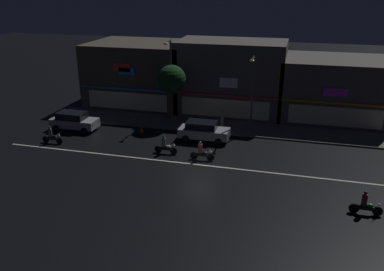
{
  "coord_description": "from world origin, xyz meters",
  "views": [
    {
      "loc": [
        6.53,
        -26.64,
        12.8
      ],
      "look_at": [
        -1.04,
        2.09,
        1.48
      ],
      "focal_mm": 37.61,
      "sensor_mm": 36.0,
      "label": 1
    }
  ],
  "objects_px": {
    "streetlamp_west": "(170,75)",
    "parked_car_trailing": "(74,121)",
    "streetlamp_mid": "(252,88)",
    "motorcycle_following": "(165,146)",
    "motorcycle_lead": "(52,136)",
    "motorcycle_opposite_lane": "(365,205)",
    "pedestrian_on_sidewalk": "(222,119)",
    "traffic_cone": "(142,129)",
    "parked_car_near_kerb": "(203,131)",
    "motorcycle_trailing_far": "(202,152)"
  },
  "relations": [
    {
      "from": "streetlamp_mid",
      "to": "motorcycle_trailing_far",
      "type": "distance_m",
      "value": 8.39
    },
    {
      "from": "pedestrian_on_sidewalk",
      "to": "motorcycle_following",
      "type": "bearing_deg",
      "value": -11.57
    },
    {
      "from": "streetlamp_west",
      "to": "parked_car_trailing",
      "type": "bearing_deg",
      "value": -150.39
    },
    {
      "from": "streetlamp_west",
      "to": "motorcycle_opposite_lane",
      "type": "xyz_separation_m",
      "value": [
        16.15,
        -13.32,
        -4.04
      ]
    },
    {
      "from": "streetlamp_west",
      "to": "motorcycle_following",
      "type": "relative_size",
      "value": 4.09
    },
    {
      "from": "streetlamp_mid",
      "to": "traffic_cone",
      "type": "xyz_separation_m",
      "value": [
        -9.59,
        -2.45,
        -3.9
      ]
    },
    {
      "from": "streetlamp_mid",
      "to": "streetlamp_west",
      "type": "bearing_deg",
      "value": 171.68
    },
    {
      "from": "parked_car_trailing",
      "to": "motorcycle_opposite_lane",
      "type": "bearing_deg",
      "value": -19.98
    },
    {
      "from": "motorcycle_lead",
      "to": "motorcycle_trailing_far",
      "type": "distance_m",
      "value": 13.13
    },
    {
      "from": "pedestrian_on_sidewalk",
      "to": "motorcycle_lead",
      "type": "height_order",
      "value": "pedestrian_on_sidewalk"
    },
    {
      "from": "pedestrian_on_sidewalk",
      "to": "motorcycle_lead",
      "type": "bearing_deg",
      "value": -47.42
    },
    {
      "from": "motorcycle_opposite_lane",
      "to": "motorcycle_trailing_far",
      "type": "relative_size",
      "value": 1.0
    },
    {
      "from": "parked_car_near_kerb",
      "to": "motorcycle_trailing_far",
      "type": "bearing_deg",
      "value": 101.25
    },
    {
      "from": "streetlamp_west",
      "to": "traffic_cone",
      "type": "height_order",
      "value": "streetlamp_west"
    },
    {
      "from": "streetlamp_west",
      "to": "motorcycle_trailing_far",
      "type": "relative_size",
      "value": 4.09
    },
    {
      "from": "streetlamp_mid",
      "to": "pedestrian_on_sidewalk",
      "type": "distance_m",
      "value": 4.12
    },
    {
      "from": "parked_car_trailing",
      "to": "motorcycle_following",
      "type": "bearing_deg",
      "value": -17.73
    },
    {
      "from": "motorcycle_lead",
      "to": "streetlamp_mid",
      "type": "bearing_deg",
      "value": 17.16
    },
    {
      "from": "parked_car_near_kerb",
      "to": "motorcycle_opposite_lane",
      "type": "height_order",
      "value": "parked_car_near_kerb"
    },
    {
      "from": "streetlamp_mid",
      "to": "parked_car_near_kerb",
      "type": "height_order",
      "value": "streetlamp_mid"
    },
    {
      "from": "streetlamp_mid",
      "to": "motorcycle_following",
      "type": "bearing_deg",
      "value": -132.16
    },
    {
      "from": "streetlamp_west",
      "to": "pedestrian_on_sidewalk",
      "type": "bearing_deg",
      "value": -9.4
    },
    {
      "from": "streetlamp_mid",
      "to": "motorcycle_opposite_lane",
      "type": "height_order",
      "value": "streetlamp_mid"
    },
    {
      "from": "motorcycle_following",
      "to": "streetlamp_west",
      "type": "bearing_deg",
      "value": 112.19
    },
    {
      "from": "parked_car_trailing",
      "to": "motorcycle_lead",
      "type": "xyz_separation_m",
      "value": [
        -0.09,
        -3.52,
        -0.24
      ]
    },
    {
      "from": "motorcycle_opposite_lane",
      "to": "traffic_cone",
      "type": "bearing_deg",
      "value": -26.96
    },
    {
      "from": "pedestrian_on_sidewalk",
      "to": "traffic_cone",
      "type": "relative_size",
      "value": 3.39
    },
    {
      "from": "motorcycle_lead",
      "to": "motorcycle_trailing_far",
      "type": "relative_size",
      "value": 1.0
    },
    {
      "from": "streetlamp_mid",
      "to": "motorcycle_opposite_lane",
      "type": "xyz_separation_m",
      "value": [
        8.26,
        -12.17,
        -3.54
      ]
    },
    {
      "from": "motorcycle_opposite_lane",
      "to": "parked_car_trailing",
      "type": "bearing_deg",
      "value": -18.39
    },
    {
      "from": "motorcycle_opposite_lane",
      "to": "streetlamp_west",
      "type": "bearing_deg",
      "value": -37.92
    },
    {
      "from": "streetlamp_mid",
      "to": "motorcycle_following",
      "type": "relative_size",
      "value": 3.58
    },
    {
      "from": "pedestrian_on_sidewalk",
      "to": "motorcycle_lead",
      "type": "xyz_separation_m",
      "value": [
        -13.34,
        -7.2,
        -0.39
      ]
    },
    {
      "from": "motorcycle_lead",
      "to": "motorcycle_following",
      "type": "height_order",
      "value": "same"
    },
    {
      "from": "motorcycle_following",
      "to": "pedestrian_on_sidewalk",
      "type": "bearing_deg",
      "value": 72.22
    },
    {
      "from": "traffic_cone",
      "to": "motorcycle_trailing_far",
      "type": "bearing_deg",
      "value": -34.29
    },
    {
      "from": "streetlamp_west",
      "to": "streetlamp_mid",
      "type": "distance_m",
      "value": 7.99
    },
    {
      "from": "motorcycle_following",
      "to": "motorcycle_trailing_far",
      "type": "bearing_deg",
      "value": -0.81
    },
    {
      "from": "motorcycle_lead",
      "to": "motorcycle_opposite_lane",
      "type": "relative_size",
      "value": 1.0
    },
    {
      "from": "streetlamp_mid",
      "to": "pedestrian_on_sidewalk",
      "type": "height_order",
      "value": "streetlamp_mid"
    },
    {
      "from": "streetlamp_mid",
      "to": "pedestrian_on_sidewalk",
      "type": "relative_size",
      "value": 3.64
    },
    {
      "from": "motorcycle_following",
      "to": "motorcycle_lead",
      "type": "bearing_deg",
      "value": -169.99
    },
    {
      "from": "streetlamp_mid",
      "to": "motorcycle_lead",
      "type": "height_order",
      "value": "streetlamp_mid"
    },
    {
      "from": "motorcycle_opposite_lane",
      "to": "traffic_cone",
      "type": "distance_m",
      "value": 20.33
    },
    {
      "from": "motorcycle_opposite_lane",
      "to": "motorcycle_trailing_far",
      "type": "xyz_separation_m",
      "value": [
        -11.11,
        5.12,
        0.0
      ]
    },
    {
      "from": "motorcycle_following",
      "to": "streetlamp_mid",
      "type": "bearing_deg",
      "value": 55.87
    },
    {
      "from": "pedestrian_on_sidewalk",
      "to": "traffic_cone",
      "type": "bearing_deg",
      "value": -54.32
    },
    {
      "from": "parked_car_near_kerb",
      "to": "motorcycle_opposite_lane",
      "type": "distance_m",
      "value": 15.09
    },
    {
      "from": "motorcycle_trailing_far",
      "to": "traffic_cone",
      "type": "relative_size",
      "value": 3.45
    },
    {
      "from": "streetlamp_mid",
      "to": "traffic_cone",
      "type": "bearing_deg",
      "value": -165.68
    }
  ]
}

